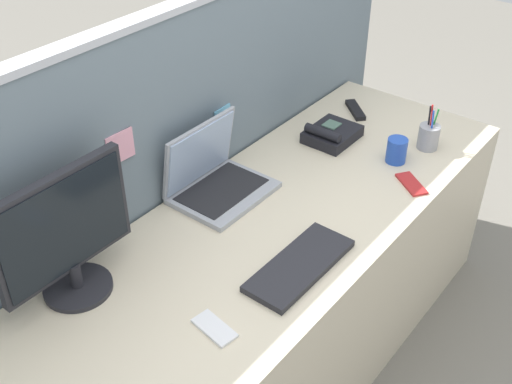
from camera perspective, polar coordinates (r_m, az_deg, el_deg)
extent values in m
plane|color=slate|center=(2.68, 0.87, -15.60)|extent=(10.00, 10.00, 0.00)
cube|color=beige|center=(2.41, 0.95, -10.02)|extent=(2.28, 0.75, 0.74)
cube|color=slate|center=(2.41, -6.84, -0.21)|extent=(2.62, 0.06, 1.38)
cube|color=#B7BAC1|center=(2.08, -8.22, 15.75)|extent=(2.62, 0.07, 0.02)
cube|color=#66ADD1|center=(2.40, -3.02, 6.50)|extent=(0.09, 0.01, 0.10)
cube|color=pink|center=(2.05, -12.05, 3.97)|extent=(0.10, 0.01, 0.10)
cylinder|color=#232328|center=(2.00, -15.62, -8.20)|extent=(0.21, 0.21, 0.02)
cylinder|color=#232328|center=(1.96, -15.84, -7.17)|extent=(0.04, 0.04, 0.08)
cube|color=#232328|center=(1.86, -16.97, -2.78)|extent=(0.44, 0.03, 0.32)
cube|color=black|center=(1.85, -16.66, -2.98)|extent=(0.41, 0.01, 0.29)
cube|color=#9EA0A8|center=(2.30, -2.88, -0.08)|extent=(0.35, 0.27, 0.02)
cube|color=black|center=(2.30, -3.08, 0.23)|extent=(0.31, 0.20, 0.00)
cube|color=#9EA0A8|center=(2.29, -5.11, 3.56)|extent=(0.35, 0.05, 0.24)
cube|color=#9EB2D1|center=(2.29, -4.94, 3.46)|extent=(0.32, 0.04, 0.22)
cube|color=black|center=(2.64, 6.84, 5.15)|extent=(0.22, 0.17, 0.05)
cube|color=#4C6B5B|center=(2.66, 6.79, 5.99)|extent=(0.07, 0.06, 0.01)
cylinder|color=black|center=(2.57, 5.99, 5.29)|extent=(0.04, 0.16, 0.04)
cube|color=#232328|center=(2.00, 3.93, -6.55)|extent=(0.40, 0.16, 0.02)
cylinder|color=#99999E|center=(2.64, 15.18, 4.78)|extent=(0.08, 0.08, 0.10)
cylinder|color=#238438|center=(2.63, 15.64, 5.93)|extent=(0.02, 0.02, 0.13)
cylinder|color=red|center=(2.62, 15.39, 6.06)|extent=(0.01, 0.02, 0.15)
cylinder|color=blue|center=(2.60, 15.47, 5.66)|extent=(0.03, 0.02, 0.13)
cylinder|color=black|center=(2.62, 15.20, 6.07)|extent=(0.02, 0.01, 0.14)
cube|color=#B22323|center=(2.42, 13.72, 0.71)|extent=(0.13, 0.15, 0.01)
cube|color=silver|center=(1.82, -3.74, -12.06)|extent=(0.08, 0.14, 0.01)
cube|color=black|center=(2.87, 8.88, 7.27)|extent=(0.15, 0.16, 0.02)
cylinder|color=blue|center=(2.53, 12.47, 3.66)|extent=(0.08, 0.08, 0.10)
torus|color=blue|center=(2.57, 13.00, 4.12)|extent=(0.05, 0.01, 0.05)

